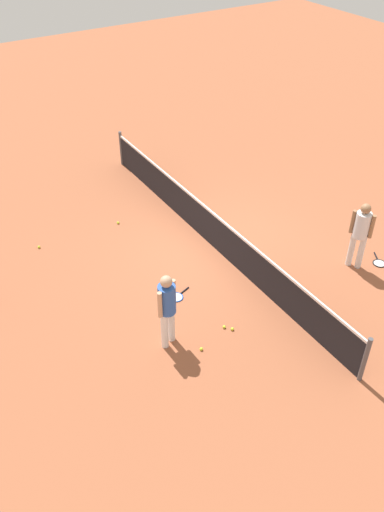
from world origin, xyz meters
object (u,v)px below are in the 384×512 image
object	(u,v)px
tennis_ball_by_net	(232,329)
tennis_ball_baseline	(201,349)
tennis_ball_midcourt	(118,223)
tennis_ball_near_player	(224,327)
tennis_ball_stray_left	(39,247)
tennis_racket_near_player	(177,297)
tennis_racket_far_player	(379,263)
player_near_side	(167,305)
player_far_side	(361,230)

from	to	relation	value
tennis_ball_by_net	tennis_ball_baseline	distance (m)	0.84
tennis_ball_midcourt	tennis_ball_baseline	world-z (taller)	same
tennis_ball_near_player	tennis_ball_stray_left	size ratio (longest dim) A/B	1.00
tennis_racket_near_player	tennis_racket_far_player	size ratio (longest dim) A/B	1.03
player_near_side	player_far_side	distance (m)	4.92
tennis_ball_baseline	tennis_ball_stray_left	bearing A→B (deg)	-162.24
tennis_ball_midcourt	tennis_racket_near_player	bearing A→B (deg)	-2.56
tennis_ball_stray_left	tennis_racket_far_player	bearing A→B (deg)	54.01
player_far_side	tennis_ball_midcourt	bearing A→B (deg)	-138.94
player_near_side	tennis_ball_midcourt	size ratio (longest dim) A/B	25.76
tennis_ball_near_player	tennis_ball_stray_left	bearing A→B (deg)	-153.72
tennis_ball_near_player	tennis_ball_by_net	world-z (taller)	same
tennis_ball_near_player	tennis_ball_by_net	xyz separation A→B (m)	(0.14, 0.11, 0.00)
tennis_ball_near_player	tennis_ball_by_net	bearing A→B (deg)	37.65
tennis_ball_midcourt	player_far_side	bearing A→B (deg)	41.06
tennis_ball_midcourt	tennis_ball_stray_left	world-z (taller)	same
tennis_ball_near_player	tennis_ball_stray_left	world-z (taller)	same
tennis_ball_by_net	tennis_ball_stray_left	distance (m)	5.39
player_far_side	tennis_ball_near_player	xyz separation A→B (m)	(0.10, -3.75, -0.98)
tennis_ball_stray_left	tennis_ball_near_player	bearing A→B (deg)	26.28
player_far_side	tennis_ball_baseline	world-z (taller)	player_far_side
player_near_side	tennis_ball_midcourt	world-z (taller)	player_near_side
tennis_racket_far_player	player_far_side	bearing A→B (deg)	-113.24
tennis_ball_midcourt	tennis_ball_stray_left	size ratio (longest dim) A/B	1.00
tennis_ball_midcourt	tennis_ball_baseline	distance (m)	4.92
player_near_side	tennis_racket_far_player	size ratio (longest dim) A/B	2.89
tennis_ball_baseline	tennis_ball_stray_left	size ratio (longest dim) A/B	1.00
tennis_racket_far_player	tennis_ball_baseline	xyz separation A→B (m)	(0.10, -5.08, 0.02)
tennis_racket_far_player	tennis_ball_stray_left	bearing A→B (deg)	-125.99
player_far_side	tennis_racket_near_player	distance (m)	4.38
tennis_ball_near_player	tennis_ball_baseline	xyz separation A→B (m)	(0.26, -0.73, 0.00)
player_near_side	tennis_ball_stray_left	size ratio (longest dim) A/B	25.76
tennis_racket_far_player	tennis_ball_by_net	size ratio (longest dim) A/B	8.92
player_near_side	tennis_ball_by_net	distance (m)	1.65
tennis_ball_midcourt	tennis_ball_stray_left	bearing A→B (deg)	-91.57
tennis_racket_near_player	tennis_racket_far_player	distance (m)	4.92
tennis_ball_stray_left	tennis_ball_baseline	bearing A→B (deg)	17.76
tennis_ball_by_net	player_far_side	bearing A→B (deg)	93.71
player_far_side	tennis_ball_by_net	bearing A→B (deg)	-86.29
tennis_ball_by_net	tennis_ball_baseline	bearing A→B (deg)	-81.40
tennis_racket_near_player	tennis_ball_stray_left	distance (m)	3.89
tennis_racket_far_player	player_near_side	bearing A→B (deg)	-94.31
player_far_side	tennis_ball_stray_left	xyz separation A→B (m)	(-4.58, -6.06, -0.98)
tennis_racket_far_player	tennis_ball_baseline	size ratio (longest dim) A/B	8.92
tennis_racket_far_player	tennis_ball_stray_left	size ratio (longest dim) A/B	8.92
player_far_side	tennis_ball_midcourt	distance (m)	6.08
tennis_racket_near_player	tennis_racket_far_player	world-z (taller)	same
tennis_racket_near_player	tennis_ball_midcourt	bearing A→B (deg)	177.44
player_far_side	tennis_ball_midcourt	world-z (taller)	player_far_side
tennis_ball_near_player	tennis_ball_by_net	distance (m)	0.17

